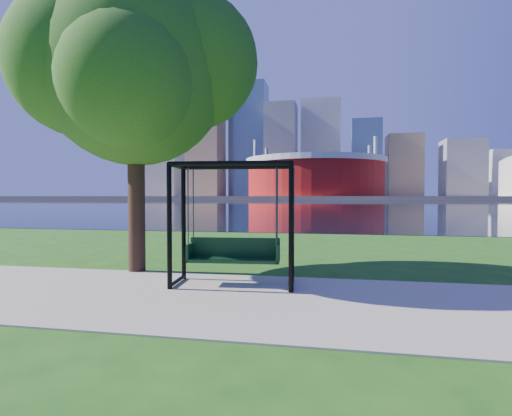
# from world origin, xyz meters

# --- Properties ---
(ground) EXTENTS (900.00, 900.00, 0.00)m
(ground) POSITION_xyz_m (0.00, 0.00, 0.00)
(ground) COLOR #1E5114
(ground) RESTS_ON ground
(path) EXTENTS (120.00, 4.00, 0.03)m
(path) POSITION_xyz_m (0.00, -0.50, 0.01)
(path) COLOR #9E937F
(path) RESTS_ON ground
(river) EXTENTS (900.00, 180.00, 0.02)m
(river) POSITION_xyz_m (0.00, 102.00, 0.01)
(river) COLOR black
(river) RESTS_ON ground
(far_bank) EXTENTS (900.00, 228.00, 2.00)m
(far_bank) POSITION_xyz_m (0.00, 306.00, 1.00)
(far_bank) COLOR #937F60
(far_bank) RESTS_ON ground
(stadium) EXTENTS (83.00, 83.00, 32.00)m
(stadium) POSITION_xyz_m (-10.00, 235.00, 14.23)
(stadium) COLOR maroon
(stadium) RESTS_ON far_bank
(skyline) EXTENTS (392.00, 66.00, 96.50)m
(skyline) POSITION_xyz_m (-4.27, 319.39, 35.89)
(skyline) COLOR gray
(skyline) RESTS_ON far_bank
(swing) EXTENTS (2.47, 1.24, 2.44)m
(swing) POSITION_xyz_m (-0.60, 0.52, 1.18)
(swing) COLOR black
(swing) RESTS_ON ground
(park_tree) EXTENTS (5.56, 5.03, 6.91)m
(park_tree) POSITION_xyz_m (-3.27, 1.59, 4.80)
(park_tree) COLOR black
(park_tree) RESTS_ON ground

